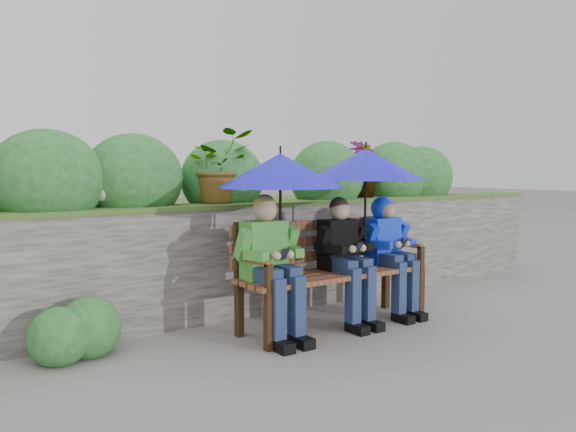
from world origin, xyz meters
TOP-DOWN VIEW (x-y plane):
  - ground at (0.00, 0.00)m, footprint 60.00×60.00m
  - garden_backdrop at (-0.10, 1.60)m, footprint 8.00×2.86m
  - park_bench at (0.35, -0.02)m, footprint 1.74×0.51m
  - boy_left at (-0.31, -0.11)m, footprint 0.51×0.59m
  - boy_middle at (0.46, -0.10)m, footprint 0.48×0.55m
  - boy_right at (1.00, -0.09)m, footprint 0.46×0.56m
  - umbrella_left at (-0.17, -0.04)m, footprint 1.03×1.03m
  - umbrella_right at (0.69, -0.10)m, footprint 1.03×1.03m

SIDE VIEW (x-z plane):
  - ground at x=0.00m, z-range 0.00..0.00m
  - park_bench at x=0.35m, z-range 0.06..0.98m
  - garden_backdrop at x=-0.10m, z-range -0.29..1.53m
  - boy_middle at x=0.46m, z-range 0.07..1.17m
  - boy_left at x=-0.31m, z-range 0.07..1.21m
  - boy_right at x=1.00m, z-range 0.11..1.20m
  - umbrella_left at x=-0.17m, z-range 0.91..1.75m
  - umbrella_right at x=0.69m, z-range 0.95..1.81m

